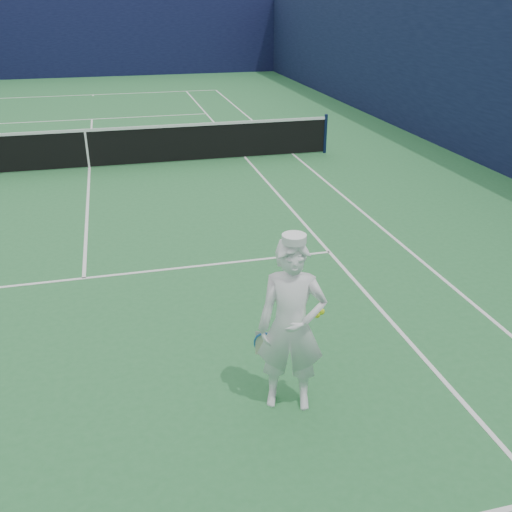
% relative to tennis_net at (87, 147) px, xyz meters
% --- Properties ---
extents(ground, '(80.00, 80.00, 0.00)m').
position_rel_tennis_net_xyz_m(ground, '(0.00, 0.00, -0.55)').
color(ground, '#2A703A').
rests_on(ground, ground).
extents(court_markings, '(11.03, 23.83, 0.01)m').
position_rel_tennis_net_xyz_m(court_markings, '(0.00, 0.00, -0.55)').
color(court_markings, white).
rests_on(court_markings, ground).
extents(windscreen_fence, '(20.12, 36.12, 4.00)m').
position_rel_tennis_net_xyz_m(windscreen_fence, '(0.00, 0.00, 1.45)').
color(windscreen_fence, '#0E1135').
rests_on(windscreen_fence, ground).
extents(tennis_net, '(12.88, 0.09, 1.07)m').
position_rel_tennis_net_xyz_m(tennis_net, '(0.00, 0.00, 0.00)').
color(tennis_net, '#141E4C').
rests_on(tennis_net, ground).
extents(tennis_player, '(0.82, 0.70, 2.00)m').
position_rel_tennis_net_xyz_m(tennis_player, '(2.26, -10.04, 0.42)').
color(tennis_player, white).
rests_on(tennis_player, ground).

